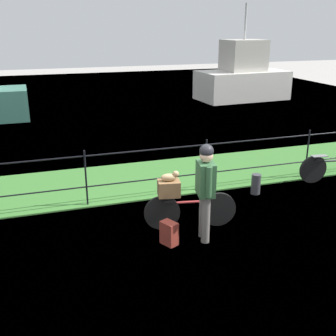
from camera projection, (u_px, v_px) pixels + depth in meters
name	position (u px, v px, depth m)	size (l,w,h in m)	color
ground_plane	(180.00, 241.00, 6.98)	(60.00, 60.00, 0.00)	#9E9993
grass_strip	(137.00, 180.00, 9.68)	(27.00, 2.40, 0.03)	#38702D
harbor_water	(89.00, 114.00, 16.80)	(30.00, 30.00, 0.00)	#426684
iron_fence	(149.00, 167.00, 8.49)	(18.04, 0.04, 1.17)	black
bicycle_main	(189.00, 210.00, 7.34)	(1.64, 0.35, 0.64)	black
wooden_crate	(169.00, 188.00, 7.14)	(0.38, 0.28, 0.28)	brown
terrier_dog	(170.00, 177.00, 7.08)	(0.32, 0.19, 0.18)	tan
cyclist_person	(205.00, 184.00, 6.72)	(0.33, 0.53, 1.68)	slate
backpack_on_paving	(169.00, 233.00, 6.82)	(0.28, 0.18, 0.40)	maroon
mooring_bollard	(256.00, 184.00, 8.86)	(0.20, 0.20, 0.44)	#38383D
bicycle_parked	(333.00, 167.00, 9.52)	(1.68, 0.30, 0.65)	black
moored_boat_mid	(242.00, 78.00, 19.79)	(4.36, 2.47, 4.38)	silver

